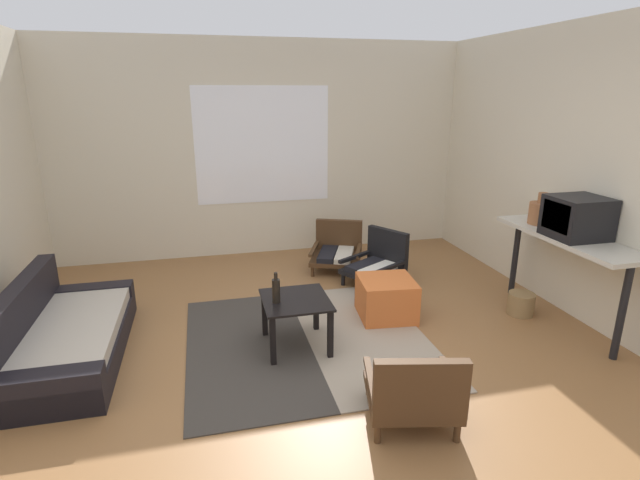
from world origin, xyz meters
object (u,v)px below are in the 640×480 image
object	(u,v)px
couch	(61,337)
clay_vase	(541,212)
glass_bottle	(276,290)
armchair_corner	(378,261)
armchair_by_window	(337,249)
console_shelf	(567,245)
ottoman_orange	(386,298)
wicker_basket	(521,304)
coffee_table	(296,309)
crt_television	(577,217)
armchair_striped_foreground	(414,391)

from	to	relation	value
couch	clay_vase	bearing A→B (deg)	0.19
glass_bottle	armchair_corner	bearing A→B (deg)	42.25
armchair_by_window	console_shelf	distance (m)	2.54
ottoman_orange	console_shelf	distance (m)	1.69
glass_bottle	wicker_basket	world-z (taller)	glass_bottle
wicker_basket	armchair_corner	bearing A→B (deg)	134.58
coffee_table	armchair_by_window	bearing A→B (deg)	64.21
clay_vase	glass_bottle	xyz separation A→B (m)	(-2.62, -0.29, -0.42)
crt_television	armchair_corner	bearing A→B (deg)	133.20
armchair_corner	wicker_basket	bearing A→B (deg)	-45.42
console_shelf	armchair_corner	bearing A→B (deg)	134.88
clay_vase	glass_bottle	bearing A→B (deg)	-173.69
armchair_by_window	ottoman_orange	world-z (taller)	armchair_by_window
armchair_by_window	armchair_striped_foreground	bearing A→B (deg)	-96.22
coffee_table	crt_television	bearing A→B (deg)	-4.63
ottoman_orange	wicker_basket	size ratio (longest dim) A/B	2.04
coffee_table	console_shelf	distance (m)	2.50
glass_bottle	couch	bearing A→B (deg)	170.80
wicker_basket	crt_television	bearing A→B (deg)	-52.62
armchair_by_window	clay_vase	xyz separation A→B (m)	(1.60, -1.51, 0.73)
armchair_by_window	wicker_basket	size ratio (longest dim) A/B	3.16
ottoman_orange	clay_vase	xyz separation A→B (m)	(1.52, -0.08, 0.77)
couch	ottoman_orange	distance (m)	2.81
coffee_table	wicker_basket	size ratio (longest dim) A/B	2.31
crt_television	console_shelf	bearing A→B (deg)	87.62
console_shelf	clay_vase	size ratio (longest dim) A/B	4.91
armchair_striped_foreground	ottoman_orange	bearing A→B (deg)	75.04
armchair_by_window	glass_bottle	bearing A→B (deg)	-119.56
console_shelf	ottoman_orange	bearing A→B (deg)	162.72
ottoman_orange	crt_television	distance (m)	1.82
armchair_by_window	coffee_table	bearing A→B (deg)	-115.79
clay_vase	ottoman_orange	bearing A→B (deg)	176.83
armchair_by_window	console_shelf	world-z (taller)	console_shelf
armchair_striped_foreground	crt_television	distance (m)	2.29
armchair_striped_foreground	glass_bottle	world-z (taller)	glass_bottle
wicker_basket	clay_vase	bearing A→B (deg)	37.63
ottoman_orange	clay_vase	size ratio (longest dim) A/B	1.67
armchair_by_window	console_shelf	xyz separation A→B (m)	(1.60, -1.90, 0.52)
coffee_table	console_shelf	bearing A→B (deg)	-2.86
couch	coffee_table	world-z (taller)	couch
console_shelf	crt_television	distance (m)	0.28
console_shelf	glass_bottle	distance (m)	2.63
crt_television	glass_bottle	xyz separation A→B (m)	(-2.62, 0.17, -0.49)
coffee_table	armchair_striped_foreground	bearing A→B (deg)	-65.58
armchair_corner	console_shelf	bearing A→B (deg)	-45.12
armchair_corner	glass_bottle	world-z (taller)	glass_bottle
crt_television	glass_bottle	world-z (taller)	crt_television
armchair_by_window	wicker_basket	bearing A→B (deg)	-50.66
console_shelf	wicker_basket	xyz separation A→B (m)	(-0.22, 0.21, -0.65)
couch	coffee_table	xyz separation A→B (m)	(1.87, -0.25, 0.15)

